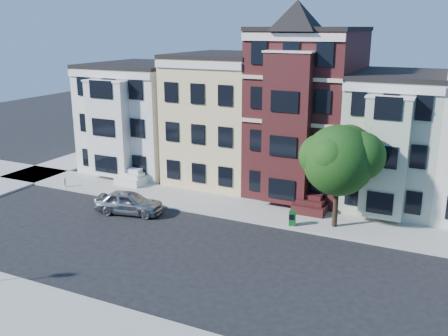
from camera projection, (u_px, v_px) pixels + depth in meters
The scene contains 10 objects.
ground at pixel (225, 265), 26.73m from camera, with size 120.00×120.00×0.00m, color black.
far_sidewalk at pixel (276, 215), 33.65m from camera, with size 60.00×4.00×0.15m, color #9E9B93.
house_white at pixel (143, 118), 44.32m from camera, with size 8.00×9.00×9.00m, color silver.
house_yellow at pixel (224, 119), 40.86m from camera, with size 7.00×9.00×10.00m, color beige.
house_brown at pixel (308, 113), 37.67m from camera, with size 7.00×9.00×12.00m, color #391314.
house_green at pixel (396, 141), 35.37m from camera, with size 6.00×9.00×9.00m, color #A4B399.
street_tree at pixel (338, 165), 30.43m from camera, with size 6.87×6.87×8.00m, color #1D4C13, non-canonical shape.
parked_car at pixel (129, 202), 33.88m from camera, with size 1.87×4.64×1.58m, color gray.
newspaper_box at pixel (292, 218), 31.53m from camera, with size 0.43×0.38×0.95m, color #125A20.
fire_hydrant at pixel (65, 183), 39.15m from camera, with size 0.21×0.21×0.60m, color beige.
Camera 1 is at (10.46, -21.93, 12.29)m, focal length 40.00 mm.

